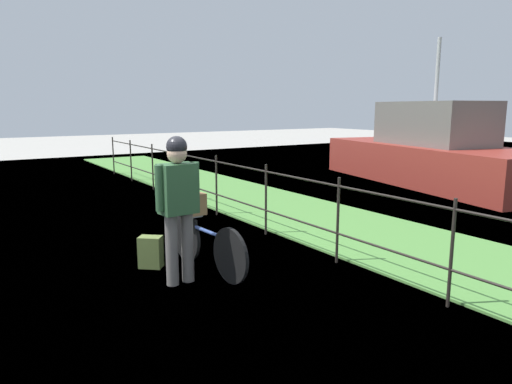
{
  "coord_description": "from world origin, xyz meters",
  "views": [
    {
      "loc": [
        5.13,
        -1.69,
        1.99
      ],
      "look_at": [
        0.09,
        1.58,
        0.9
      ],
      "focal_mm": 32.81,
      "sensor_mm": 36.0,
      "label": 1
    }
  ],
  "objects_px": {
    "backpack_on_paving": "(151,252)",
    "terrier_dog": "(190,187)",
    "moored_boat_near": "(432,154)",
    "cyclist_person": "(178,197)",
    "bicycle_main": "(206,244)",
    "wooden_crate": "(190,203)",
    "mooring_bollard": "(164,197)"
  },
  "relations": [
    {
      "from": "moored_boat_near",
      "to": "cyclist_person",
      "type": "bearing_deg",
      "value": -70.46
    },
    {
      "from": "bicycle_main",
      "to": "backpack_on_paving",
      "type": "relative_size",
      "value": 4.19
    },
    {
      "from": "mooring_bollard",
      "to": "moored_boat_near",
      "type": "bearing_deg",
      "value": 80.95
    },
    {
      "from": "backpack_on_paving",
      "to": "terrier_dog",
      "type": "bearing_deg",
      "value": -154.73
    },
    {
      "from": "wooden_crate",
      "to": "terrier_dog",
      "type": "xyz_separation_m",
      "value": [
        0.02,
        0.0,
        0.21
      ]
    },
    {
      "from": "terrier_dog",
      "to": "backpack_on_paving",
      "type": "relative_size",
      "value": 0.8
    },
    {
      "from": "backpack_on_paving",
      "to": "moored_boat_near",
      "type": "xyz_separation_m",
      "value": [
        -2.35,
        8.66,
        0.58
      ]
    },
    {
      "from": "bicycle_main",
      "to": "terrier_dog",
      "type": "xyz_separation_m",
      "value": [
        -0.35,
        -0.03,
        0.66
      ]
    },
    {
      "from": "terrier_dog",
      "to": "cyclist_person",
      "type": "height_order",
      "value": "cyclist_person"
    },
    {
      "from": "backpack_on_paving",
      "to": "cyclist_person",
      "type": "bearing_deg",
      "value": 138.59
    },
    {
      "from": "wooden_crate",
      "to": "cyclist_person",
      "type": "xyz_separation_m",
      "value": [
        0.58,
        -0.41,
        0.22
      ]
    },
    {
      "from": "cyclist_person",
      "to": "backpack_on_paving",
      "type": "xyz_separation_m",
      "value": [
        -0.69,
        -0.09,
        -0.8
      ]
    },
    {
      "from": "terrier_dog",
      "to": "moored_boat_near",
      "type": "height_order",
      "value": "moored_boat_near"
    },
    {
      "from": "mooring_bollard",
      "to": "moored_boat_near",
      "type": "xyz_separation_m",
      "value": [
        1.13,
        7.08,
        0.61
      ]
    },
    {
      "from": "backpack_on_paving",
      "to": "wooden_crate",
      "type": "bearing_deg",
      "value": -152.13
    },
    {
      "from": "cyclist_person",
      "to": "backpack_on_paving",
      "type": "bearing_deg",
      "value": -172.19
    },
    {
      "from": "mooring_bollard",
      "to": "bicycle_main",
      "type": "bearing_deg",
      "value": -14.92
    },
    {
      "from": "mooring_bollard",
      "to": "moored_boat_near",
      "type": "distance_m",
      "value": 7.19
    },
    {
      "from": "moored_boat_near",
      "to": "mooring_bollard",
      "type": "bearing_deg",
      "value": -99.05
    },
    {
      "from": "backpack_on_paving",
      "to": "moored_boat_near",
      "type": "bearing_deg",
      "value": -124.03
    },
    {
      "from": "bicycle_main",
      "to": "terrier_dog",
      "type": "relative_size",
      "value": 5.24
    },
    {
      "from": "wooden_crate",
      "to": "bicycle_main",
      "type": "bearing_deg",
      "value": 4.44
    },
    {
      "from": "wooden_crate",
      "to": "backpack_on_paving",
      "type": "relative_size",
      "value": 0.91
    },
    {
      "from": "mooring_bollard",
      "to": "cyclist_person",
      "type": "bearing_deg",
      "value": -19.69
    },
    {
      "from": "wooden_crate",
      "to": "mooring_bollard",
      "type": "height_order",
      "value": "wooden_crate"
    },
    {
      "from": "terrier_dog",
      "to": "mooring_bollard",
      "type": "distance_m",
      "value": 3.87
    },
    {
      "from": "wooden_crate",
      "to": "mooring_bollard",
      "type": "xyz_separation_m",
      "value": [
        -3.59,
        1.09,
        -0.61
      ]
    },
    {
      "from": "cyclist_person",
      "to": "wooden_crate",
      "type": "bearing_deg",
      "value": 144.75
    },
    {
      "from": "bicycle_main",
      "to": "wooden_crate",
      "type": "xyz_separation_m",
      "value": [
        -0.37,
        -0.03,
        0.44
      ]
    },
    {
      "from": "bicycle_main",
      "to": "backpack_on_paving",
      "type": "height_order",
      "value": "bicycle_main"
    },
    {
      "from": "bicycle_main",
      "to": "cyclist_person",
      "type": "xyz_separation_m",
      "value": [
        0.2,
        -0.44,
        0.66
      ]
    },
    {
      "from": "cyclist_person",
      "to": "moored_boat_near",
      "type": "bearing_deg",
      "value": 109.54
    }
  ]
}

